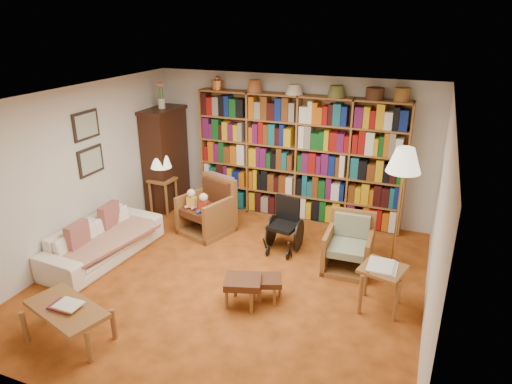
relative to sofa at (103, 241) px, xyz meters
The scene contains 23 objects.
floor 2.07m from the sofa, ahead, with size 5.00×5.00×0.00m, color #B8551C.
ceiling 3.02m from the sofa, ahead, with size 5.00×5.00×0.00m, color silver.
wall_back 3.48m from the sofa, 52.22° to the left, with size 5.00×5.00×0.00m, color silver.
wall_front 3.27m from the sofa, 48.96° to the right, with size 5.00×5.00×0.00m, color silver.
wall_left 1.08m from the sofa, 162.13° to the left, with size 5.00×5.00×0.00m, color silver.
wall_right 4.65m from the sofa, ahead, with size 5.00×5.00×0.00m, color silver.
bookshelf 3.46m from the sofa, 47.71° to the left, with size 3.60×0.30×2.42m.
curio_cabinet 2.26m from the sofa, 95.46° to the left, with size 0.50×0.95×2.40m.
framed_pictures 1.48m from the sofa, 133.89° to the left, with size 0.03×0.52×0.97m.
sofa is the anchor object (origin of this frame).
sofa_throw 0.05m from the sofa, ahead, with size 0.81×1.52×0.04m, color beige.
cushion_left 0.41m from the sofa, 110.38° to the left, with size 0.13×0.40×0.40m, color maroon.
cushion_right 0.41m from the sofa, 110.38° to the right, with size 0.12×0.39×0.39m, color maroon.
side_table_lamp 1.83m from the sofa, 93.14° to the left, with size 0.43×0.43×0.64m.
table_lamp 1.96m from the sofa, 93.14° to the left, with size 0.38×0.38×0.51m.
armchair_leather 1.77m from the sofa, 54.07° to the left, with size 0.96×0.96×0.93m.
armchair_sage 3.63m from the sofa, 17.49° to the left, with size 0.67×0.70×0.81m.
wheelchair 2.75m from the sofa, 28.05° to the left, with size 0.47×0.66×0.83m.
floor_lamp 4.47m from the sofa, 18.95° to the left, with size 0.47×0.47×1.78m.
side_table_papers 4.03m from the sofa, ahead, with size 0.60×0.60×0.61m.
footstool_a 2.44m from the sofa, ahead, with size 0.54×0.49×0.38m.
footstool_b 2.66m from the sofa, ahead, with size 0.46×0.42×0.31m.
coffee_table 1.88m from the sofa, 62.48° to the right, with size 1.09×0.76×0.49m.
Camera 1 is at (2.31, -4.94, 3.44)m, focal length 32.00 mm.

